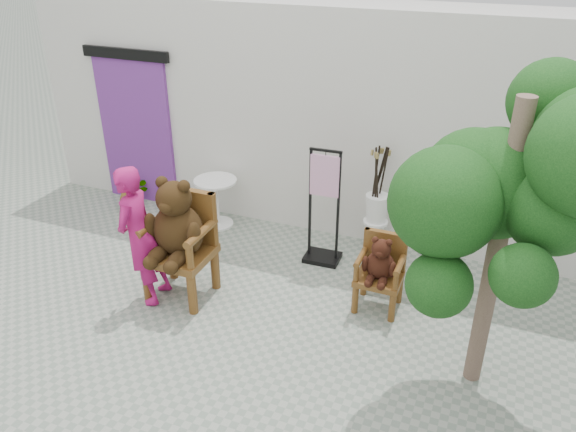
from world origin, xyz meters
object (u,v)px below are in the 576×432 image
(chair_big, at_px, (178,230))
(chair_small, at_px, (380,266))
(person, at_px, (140,237))
(stool_bucket, at_px, (377,208))
(display_stand, at_px, (324,220))
(tree, at_px, (516,180))
(cafe_table, at_px, (216,197))

(chair_big, bearing_deg, chair_small, 15.55)
(person, distance_m, stool_bucket, 2.95)
(display_stand, relative_size, tree, 0.52)
(display_stand, xyz_separation_m, stool_bucket, (0.56, 0.46, 0.06))
(chair_big, xyz_separation_m, person, (-0.35, -0.22, -0.03))
(cafe_table, xyz_separation_m, stool_bucket, (2.26, 0.12, 0.20))
(chair_small, bearing_deg, display_stand, 142.01)
(person, height_order, display_stand, person)
(chair_big, relative_size, stool_bucket, 1.01)
(chair_small, height_order, person, person)
(person, distance_m, display_stand, 2.23)
(person, relative_size, display_stand, 1.06)
(cafe_table, height_order, display_stand, display_stand)
(person, bearing_deg, display_stand, 127.02)
(chair_big, relative_size, display_stand, 0.97)
(cafe_table, distance_m, stool_bucket, 2.27)
(chair_small, bearing_deg, stool_bucket, 106.24)
(chair_big, distance_m, stool_bucket, 2.55)
(chair_big, distance_m, chair_small, 2.27)
(chair_small, bearing_deg, cafe_table, 158.19)
(chair_small, relative_size, person, 0.56)
(display_stand, bearing_deg, cafe_table, 166.56)
(chair_small, distance_m, stool_bucket, 1.21)
(chair_big, height_order, display_stand, display_stand)
(chair_small, relative_size, display_stand, 0.59)
(display_stand, bearing_deg, stool_bucket, 37.27)
(chair_big, relative_size, chair_small, 1.64)
(chair_big, xyz_separation_m, chair_small, (2.17, 0.60, -0.31))
(chair_big, distance_m, tree, 3.55)
(chair_small, xyz_separation_m, tree, (1.15, -0.79, 1.54))
(person, xyz_separation_m, display_stand, (1.62, 1.52, -0.22))
(cafe_table, bearing_deg, chair_big, -75.23)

